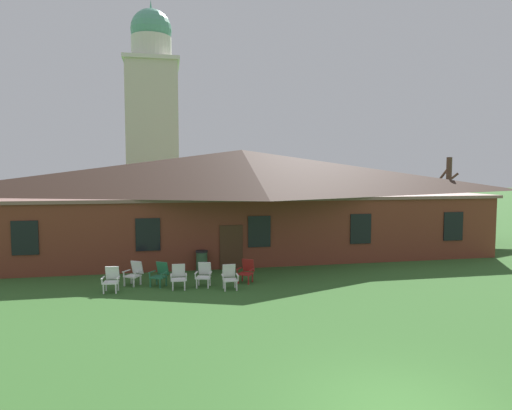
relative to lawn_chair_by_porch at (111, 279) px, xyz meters
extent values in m
cube|color=brown|center=(6.47, 8.07, 1.10)|extent=(25.95, 10.00, 3.20)
cube|color=#835E55|center=(6.47, 8.07, 2.78)|extent=(26.47, 10.20, 0.16)
pyramid|color=black|center=(6.47, 8.07, 4.12)|extent=(26.99, 10.40, 2.51)
cube|color=black|center=(-3.91, 3.04, 1.26)|extent=(1.10, 0.06, 1.50)
cube|color=black|center=(1.28, 3.04, 1.26)|extent=(1.10, 0.06, 1.50)
cube|color=black|center=(6.47, 3.04, 1.26)|extent=(1.10, 0.06, 1.50)
cube|color=black|center=(11.66, 3.04, 1.26)|extent=(1.10, 0.06, 1.50)
cube|color=black|center=(16.85, 3.04, 1.26)|extent=(1.10, 0.06, 1.50)
cube|color=#422819|center=(5.11, 3.04, 0.55)|extent=(1.10, 0.06, 2.10)
cube|color=beige|center=(0.94, 27.41, 6.94)|extent=(4.80, 4.80, 14.88)
cube|color=silver|center=(0.94, 27.41, 14.56)|extent=(5.18, 5.18, 0.36)
cylinder|color=silver|center=(0.94, 27.41, 15.84)|extent=(3.80, 3.80, 2.20)
sphere|color=#569E84|center=(0.94, 27.41, 17.61)|extent=(3.88, 3.88, 3.88)
cone|color=#569E84|center=(0.94, 27.41, 19.96)|extent=(0.24, 0.24, 1.00)
cube|color=white|center=(0.20, -0.36, -0.32)|extent=(0.05, 0.05, 0.36)
cube|color=white|center=(-0.26, -0.32, -0.32)|extent=(0.05, 0.05, 0.36)
cube|color=white|center=(0.24, 0.08, -0.32)|extent=(0.05, 0.05, 0.36)
cube|color=white|center=(-0.22, 0.12, -0.32)|extent=(0.05, 0.05, 0.36)
cube|color=white|center=(-0.01, -0.12, -0.11)|extent=(0.59, 0.57, 0.05)
cube|color=white|center=(0.02, 0.19, 0.19)|extent=(0.53, 0.24, 0.54)
cube|color=white|center=(0.28, -0.17, 0.08)|extent=(0.10, 0.47, 0.03)
cube|color=white|center=(0.26, -0.33, -0.03)|extent=(0.04, 0.04, 0.22)
cube|color=white|center=(-0.30, -0.12, 0.08)|extent=(0.10, 0.47, 0.03)
cube|color=white|center=(-0.32, -0.28, -0.03)|extent=(0.04, 0.04, 0.22)
cube|color=white|center=(0.79, 0.48, -0.32)|extent=(0.07, 0.07, 0.36)
cube|color=white|center=(0.41, 0.74, -0.32)|extent=(0.07, 0.07, 0.36)
cube|color=white|center=(1.04, 0.85, -0.32)|extent=(0.07, 0.07, 0.36)
cube|color=white|center=(0.66, 1.10, -0.32)|extent=(0.07, 0.07, 0.36)
cube|color=white|center=(0.73, 0.79, -0.11)|extent=(0.74, 0.73, 0.05)
cube|color=white|center=(0.90, 1.05, 0.19)|extent=(0.53, 0.44, 0.54)
cube|color=white|center=(0.96, 0.61, 0.08)|extent=(0.31, 0.42, 0.03)
cube|color=white|center=(0.87, 0.48, -0.03)|extent=(0.06, 0.06, 0.22)
cube|color=white|center=(0.47, 0.94, 0.08)|extent=(0.31, 0.42, 0.03)
cube|color=white|center=(0.38, 0.80, -0.03)|extent=(0.06, 0.06, 0.22)
cube|color=#28704C|center=(1.83, 0.10, -0.32)|extent=(0.07, 0.07, 0.36)
cube|color=#28704C|center=(1.45, 0.35, -0.32)|extent=(0.07, 0.07, 0.36)
cube|color=#28704C|center=(2.07, 0.47, -0.32)|extent=(0.07, 0.07, 0.36)
cube|color=#28704C|center=(1.69, 0.72, -0.32)|extent=(0.07, 0.07, 0.36)
cube|color=#28704C|center=(1.76, 0.41, -0.11)|extent=(0.74, 0.73, 0.05)
cube|color=#28704C|center=(1.93, 0.67, 0.19)|extent=(0.53, 0.44, 0.54)
cube|color=#28704C|center=(1.99, 0.24, 0.08)|extent=(0.31, 0.42, 0.03)
cube|color=#28704C|center=(1.90, 0.10, -0.03)|extent=(0.06, 0.06, 0.22)
cube|color=#28704C|center=(1.51, 0.55, 0.08)|extent=(0.31, 0.42, 0.03)
cube|color=#28704C|center=(1.42, 0.42, -0.03)|extent=(0.06, 0.06, 0.22)
cube|color=white|center=(2.78, -0.40, -0.32)|extent=(0.05, 0.05, 0.36)
cube|color=white|center=(2.32, -0.39, -0.32)|extent=(0.05, 0.05, 0.36)
cube|color=white|center=(2.79, 0.04, -0.32)|extent=(0.05, 0.05, 0.36)
cube|color=white|center=(2.33, 0.05, -0.32)|extent=(0.05, 0.05, 0.36)
cube|color=white|center=(2.55, -0.18, -0.11)|extent=(0.55, 0.53, 0.05)
cube|color=white|center=(2.56, 0.14, 0.19)|extent=(0.52, 0.20, 0.54)
cube|color=white|center=(2.84, -0.20, 0.08)|extent=(0.07, 0.47, 0.03)
cube|color=white|center=(2.84, -0.36, -0.03)|extent=(0.04, 0.04, 0.22)
cube|color=white|center=(2.26, -0.19, 0.08)|extent=(0.07, 0.47, 0.03)
cube|color=white|center=(2.26, -0.35, -0.03)|extent=(0.04, 0.04, 0.22)
cube|color=white|center=(3.70, -0.29, -0.32)|extent=(0.06, 0.06, 0.36)
cube|color=white|center=(3.26, -0.17, -0.32)|extent=(0.06, 0.06, 0.36)
cube|color=white|center=(3.82, 0.13, -0.32)|extent=(0.06, 0.06, 0.36)
cube|color=white|center=(3.37, 0.26, -0.32)|extent=(0.06, 0.06, 0.36)
cube|color=white|center=(3.54, -0.02, -0.11)|extent=(0.66, 0.64, 0.05)
cube|color=white|center=(3.62, 0.28, 0.19)|extent=(0.55, 0.32, 0.54)
cube|color=white|center=(3.81, -0.11, 0.08)|extent=(0.18, 0.47, 0.03)
cube|color=white|center=(3.77, -0.27, -0.03)|extent=(0.05, 0.05, 0.22)
cube|color=white|center=(3.25, 0.04, 0.08)|extent=(0.18, 0.47, 0.03)
cube|color=white|center=(3.21, -0.12, -0.03)|extent=(0.05, 0.05, 0.22)
cube|color=silver|center=(4.76, -0.84, -0.32)|extent=(0.05, 0.05, 0.36)
cube|color=silver|center=(4.30, -0.85, -0.32)|extent=(0.05, 0.05, 0.36)
cube|color=silver|center=(4.76, -0.40, -0.32)|extent=(0.05, 0.05, 0.36)
cube|color=silver|center=(4.30, -0.40, -0.32)|extent=(0.05, 0.05, 0.36)
cube|color=silver|center=(4.53, -0.62, -0.11)|extent=(0.54, 0.52, 0.05)
cube|color=silver|center=(4.53, -0.31, 0.19)|extent=(0.51, 0.19, 0.54)
cube|color=silver|center=(4.82, -0.64, 0.08)|extent=(0.06, 0.47, 0.03)
cube|color=silver|center=(4.82, -0.80, -0.03)|extent=(0.04, 0.04, 0.22)
cube|color=silver|center=(4.24, -0.65, 0.08)|extent=(0.06, 0.47, 0.03)
cube|color=silver|center=(4.24, -0.81, -0.03)|extent=(0.04, 0.04, 0.22)
cube|color=maroon|center=(5.38, -0.01, -0.32)|extent=(0.07, 0.07, 0.36)
cube|color=maroon|center=(4.99, 0.23, -0.32)|extent=(0.07, 0.07, 0.36)
cube|color=maroon|center=(5.62, 0.36, -0.32)|extent=(0.07, 0.07, 0.36)
cube|color=maroon|center=(5.23, 0.61, -0.32)|extent=(0.07, 0.07, 0.36)
cube|color=maroon|center=(5.31, 0.30, -0.11)|extent=(0.74, 0.73, 0.05)
cube|color=maroon|center=(5.47, 0.56, 0.19)|extent=(0.53, 0.44, 0.54)
cube|color=maroon|center=(5.54, 0.12, 0.08)|extent=(0.30, 0.43, 0.03)
cube|color=maroon|center=(5.45, -0.01, -0.03)|extent=(0.06, 0.06, 0.22)
cube|color=maroon|center=(5.05, 0.43, 0.08)|extent=(0.30, 0.43, 0.03)
cube|color=maroon|center=(4.96, 0.30, -0.03)|extent=(0.06, 0.06, 0.22)
cylinder|color=brown|center=(20.76, 9.25, 2.29)|extent=(0.36, 0.36, 5.57)
cylinder|color=brown|center=(21.04, 9.98, 3.32)|extent=(1.62, 0.75, 1.45)
cylinder|color=brown|center=(20.29, 9.10, 2.59)|extent=(0.48, 1.10, 1.09)
cylinder|color=brown|center=(20.68, 9.69, 3.94)|extent=(1.03, 0.34, 1.05)
cylinder|color=#335638|center=(3.69, 2.77, -0.05)|extent=(0.52, 0.52, 0.90)
cylinder|color=black|center=(3.69, 2.77, 0.44)|extent=(0.56, 0.56, 0.08)
camera|label=1|loc=(2.13, -17.85, 4.16)|focal=31.56mm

